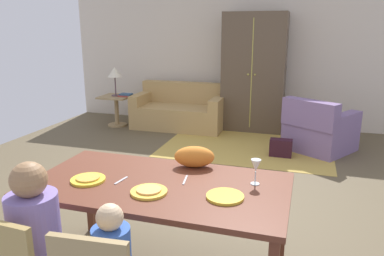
{
  "coord_description": "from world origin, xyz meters",
  "views": [
    {
      "loc": [
        1.17,
        -3.63,
        1.84
      ],
      "look_at": [
        0.08,
        -0.11,
        0.85
      ],
      "focal_mm": 35.16,
      "sensor_mm": 36.0,
      "label": 1
    }
  ],
  "objects_px": {
    "table_lamp": "(115,73)",
    "couch": "(180,111)",
    "side_table": "(116,106)",
    "handbag": "(281,148)",
    "person_man": "(42,252)",
    "armoire": "(254,73)",
    "dining_table": "(159,191)",
    "book_lower": "(125,96)",
    "plate_near_child": "(149,192)",
    "wine_glass": "(256,167)",
    "plate_near_man": "(88,180)",
    "book_upper": "(126,94)",
    "plate_near_woman": "(225,196)",
    "armchair": "(319,130)",
    "cat": "(194,157)"
  },
  "relations": [
    {
      "from": "table_lamp",
      "to": "couch",
      "type": "bearing_deg",
      "value": 12.17
    },
    {
      "from": "side_table",
      "to": "book_lower",
      "type": "distance_m",
      "value": 0.29
    },
    {
      "from": "wine_glass",
      "to": "handbag",
      "type": "height_order",
      "value": "wine_glass"
    },
    {
      "from": "plate_near_man",
      "to": "cat",
      "type": "bearing_deg",
      "value": 37.46
    },
    {
      "from": "dining_table",
      "to": "book_upper",
      "type": "distance_m",
      "value": 4.58
    },
    {
      "from": "person_man",
      "to": "armoire",
      "type": "xyz_separation_m",
      "value": [
        0.53,
        5.15,
        0.54
      ]
    },
    {
      "from": "plate_near_woman",
      "to": "armchair",
      "type": "relative_size",
      "value": 0.21
    },
    {
      "from": "cat",
      "to": "side_table",
      "type": "bearing_deg",
      "value": 112.57
    },
    {
      "from": "plate_near_man",
      "to": "person_man",
      "type": "bearing_deg",
      "value": -89.79
    },
    {
      "from": "book_lower",
      "to": "handbag",
      "type": "relative_size",
      "value": 0.69
    },
    {
      "from": "wine_glass",
      "to": "book_upper",
      "type": "relative_size",
      "value": 0.85
    },
    {
      "from": "person_man",
      "to": "book_lower",
      "type": "bearing_deg",
      "value": 111.19
    },
    {
      "from": "side_table",
      "to": "handbag",
      "type": "height_order",
      "value": "side_table"
    },
    {
      "from": "plate_near_woman",
      "to": "handbag",
      "type": "relative_size",
      "value": 0.78
    },
    {
      "from": "plate_near_woman",
      "to": "armoire",
      "type": "relative_size",
      "value": 0.12
    },
    {
      "from": "book_upper",
      "to": "armchair",
      "type": "bearing_deg",
      "value": -7.32
    },
    {
      "from": "plate_near_woman",
      "to": "book_upper",
      "type": "xyz_separation_m",
      "value": [
        -2.79,
        4.07,
        -0.15
      ]
    },
    {
      "from": "plate_near_woman",
      "to": "wine_glass",
      "type": "distance_m",
      "value": 0.34
    },
    {
      "from": "dining_table",
      "to": "book_lower",
      "type": "bearing_deg",
      "value": 120.14
    },
    {
      "from": "book_lower",
      "to": "side_table",
      "type": "bearing_deg",
      "value": 178.02
    },
    {
      "from": "plate_near_woman",
      "to": "wine_glass",
      "type": "relative_size",
      "value": 1.34
    },
    {
      "from": "plate_near_child",
      "to": "wine_glass",
      "type": "height_order",
      "value": "wine_glass"
    },
    {
      "from": "armchair",
      "to": "handbag",
      "type": "distance_m",
      "value": 0.72
    },
    {
      "from": "couch",
      "to": "dining_table",
      "type": "bearing_deg",
      "value": -72.95
    },
    {
      "from": "cat",
      "to": "couch",
      "type": "distance_m",
      "value": 4.14
    },
    {
      "from": "plate_near_child",
      "to": "cat",
      "type": "bearing_deg",
      "value": 75.1
    },
    {
      "from": "person_man",
      "to": "plate_near_man",
      "type": "bearing_deg",
      "value": 90.21
    },
    {
      "from": "armchair",
      "to": "book_upper",
      "type": "xyz_separation_m",
      "value": [
        -3.47,
        0.44,
        0.3
      ]
    },
    {
      "from": "plate_near_child",
      "to": "book_lower",
      "type": "distance_m",
      "value": 4.74
    },
    {
      "from": "person_man",
      "to": "wine_glass",
      "type": "bearing_deg",
      "value": 35.96
    },
    {
      "from": "plate_near_woman",
      "to": "couch",
      "type": "bearing_deg",
      "value": 112.63
    },
    {
      "from": "couch",
      "to": "book_lower",
      "type": "height_order",
      "value": "couch"
    },
    {
      "from": "wine_glass",
      "to": "book_lower",
      "type": "height_order",
      "value": "wine_glass"
    },
    {
      "from": "plate_near_child",
      "to": "book_upper",
      "type": "relative_size",
      "value": 1.14
    },
    {
      "from": "couch",
      "to": "table_lamp",
      "type": "height_order",
      "value": "table_lamp"
    },
    {
      "from": "plate_near_woman",
      "to": "person_man",
      "type": "xyz_separation_m",
      "value": [
        -1.01,
        -0.57,
        -0.26
      ]
    },
    {
      "from": "dining_table",
      "to": "book_upper",
      "type": "relative_size",
      "value": 8.39
    },
    {
      "from": "plate_near_child",
      "to": "book_lower",
      "type": "relative_size",
      "value": 1.14
    },
    {
      "from": "plate_near_man",
      "to": "plate_near_child",
      "type": "relative_size",
      "value": 1.0
    },
    {
      "from": "plate_near_child",
      "to": "wine_glass",
      "type": "distance_m",
      "value": 0.77
    },
    {
      "from": "wine_glass",
      "to": "person_man",
      "type": "distance_m",
      "value": 1.49
    },
    {
      "from": "plate_near_man",
      "to": "book_upper",
      "type": "height_order",
      "value": "plate_near_man"
    },
    {
      "from": "side_table",
      "to": "book_upper",
      "type": "bearing_deg",
      "value": -0.24
    },
    {
      "from": "plate_near_woman",
      "to": "book_lower",
      "type": "bearing_deg",
      "value": 124.65
    },
    {
      "from": "couch",
      "to": "book_upper",
      "type": "height_order",
      "value": "couch"
    },
    {
      "from": "table_lamp",
      "to": "armoire",
      "type": "bearing_deg",
      "value": 11.48
    },
    {
      "from": "wine_glass",
      "to": "armoire",
      "type": "relative_size",
      "value": 0.09
    },
    {
      "from": "cat",
      "to": "handbag",
      "type": "relative_size",
      "value": 1.0
    },
    {
      "from": "plate_near_woman",
      "to": "armchair",
      "type": "bearing_deg",
      "value": 79.4
    },
    {
      "from": "dining_table",
      "to": "person_man",
      "type": "distance_m",
      "value": 0.86
    }
  ]
}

